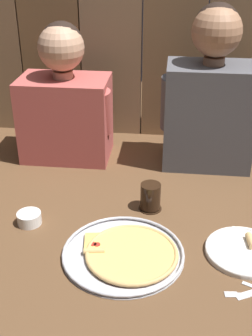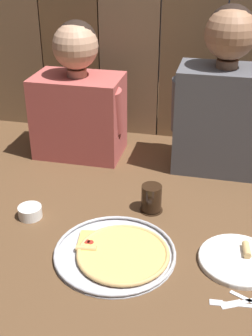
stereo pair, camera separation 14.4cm
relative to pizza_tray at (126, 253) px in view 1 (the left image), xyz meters
The scene contains 8 objects.
ground_plane 0.13m from the pizza_tray, 105.38° to the left, with size 3.20×3.20×0.00m, color brown.
pizza_tray is the anchor object (origin of this frame).
dinner_plate 0.36m from the pizza_tray, ahead, with size 0.24×0.24×0.03m.
drinking_glass 0.27m from the pizza_tray, 78.29° to the left, with size 0.08×0.08×0.10m.
dipping_bowl 0.36m from the pizza_tray, 159.21° to the left, with size 0.08×0.08×0.04m.
table_fork 0.36m from the pizza_tray, 20.21° to the right, with size 0.13×0.03×0.01m.
diner_left 0.76m from the pizza_tray, 117.02° to the left, with size 0.40×0.23×0.56m.
diner_right 0.75m from the pizza_tray, 67.95° to the left, with size 0.39×0.22×0.64m.
Camera 1 is at (0.15, -1.16, 0.87)m, focal length 47.08 mm.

